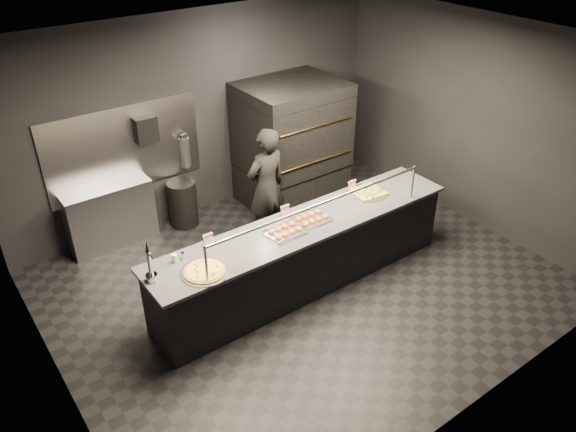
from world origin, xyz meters
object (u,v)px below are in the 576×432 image
object	(u,v)px
service_counter	(305,254)
prep_shelf	(111,216)
pizza_oven	(291,143)
slider_tray_a	(285,231)
towel_dispenser	(145,129)
fire_extinguisher	(185,152)
trash_bin	(183,203)
slider_tray_b	(312,219)
worker	(266,187)
beer_tap	(151,269)
round_pizza	(205,272)
square_pizza	(368,192)

from	to	relation	value
service_counter	prep_shelf	world-z (taller)	service_counter
pizza_oven	slider_tray_a	bearing A→B (deg)	-128.20
towel_dispenser	pizza_oven	bearing A→B (deg)	-13.14
fire_extinguisher	trash_bin	world-z (taller)	fire_extinguisher
prep_shelf	slider_tray_b	xyz separation A→B (m)	(1.70, -2.31, 0.50)
towel_dispenser	slider_tray_b	bearing A→B (deg)	-67.22
towel_dispenser	slider_tray_a	xyz separation A→B (m)	(0.58, -2.42, -0.60)
pizza_oven	slider_tray_b	bearing A→B (deg)	-120.11
worker	fire_extinguisher	bearing A→B (deg)	-69.65
prep_shelf	beer_tap	size ratio (longest dim) A/B	2.48
slider_tray_b	worker	distance (m)	1.14
prep_shelf	round_pizza	xyz separation A→B (m)	(0.15, -2.47, 0.49)
pizza_oven	slider_tray_b	size ratio (longest dim) A/B	4.17
pizza_oven	beer_tap	size ratio (longest dim) A/B	3.95
pizza_oven	service_counter	bearing A→B (deg)	-122.27
prep_shelf	fire_extinguisher	world-z (taller)	fire_extinguisher
towel_dispenser	trash_bin	size ratio (longest dim) A/B	0.50
square_pizza	round_pizza	bearing A→B (deg)	-174.51
round_pizza	slider_tray_b	bearing A→B (deg)	5.72
square_pizza	trash_bin	size ratio (longest dim) A/B	0.74
slider_tray_b	square_pizza	size ratio (longest dim) A/B	0.89
round_pizza	slider_tray_a	distance (m)	1.13
pizza_oven	slider_tray_a	xyz separation A→B (m)	(-1.52, -1.93, -0.02)
service_counter	prep_shelf	xyz separation A→B (m)	(-1.60, 2.32, -0.01)
fire_extinguisher	trash_bin	distance (m)	0.76
pizza_oven	prep_shelf	world-z (taller)	pizza_oven
towel_dispenser	beer_tap	size ratio (longest dim) A/B	0.72
slider_tray_b	slider_tray_a	bearing A→B (deg)	-174.72
pizza_oven	trash_bin	size ratio (longest dim) A/B	2.74
pizza_oven	square_pizza	distance (m)	1.81
pizza_oven	towel_dispenser	distance (m)	2.23
pizza_oven	prep_shelf	size ratio (longest dim) A/B	1.59
square_pizza	slider_tray_b	bearing A→B (deg)	-174.87
towel_dispenser	worker	distance (m)	1.82
towel_dispenser	square_pizza	distance (m)	3.11
beer_tap	worker	xyz separation A→B (m)	(2.16, 1.08, -0.21)
slider_tray_b	square_pizza	bearing A→B (deg)	5.13
slider_tray_b	square_pizza	xyz separation A→B (m)	(1.01, 0.09, -0.01)
towel_dispenser	prep_shelf	bearing A→B (deg)	-174.29
pizza_oven	square_pizza	size ratio (longest dim) A/B	3.71
pizza_oven	towel_dispenser	xyz separation A→B (m)	(-2.10, 0.49, 0.58)
fire_extinguisher	square_pizza	size ratio (longest dim) A/B	0.98
pizza_oven	prep_shelf	distance (m)	2.88
fire_extinguisher	slider_tray_a	bearing A→B (deg)	-89.32
fire_extinguisher	slider_tray_b	world-z (taller)	fire_extinguisher
pizza_oven	fire_extinguisher	bearing A→B (deg)	162.11
prep_shelf	fire_extinguisher	xyz separation A→B (m)	(1.25, 0.08, 0.61)
slider_tray_a	worker	bearing A→B (deg)	65.51
beer_tap	slider_tray_b	size ratio (longest dim) A/B	1.06
beer_tap	service_counter	bearing A→B (deg)	-1.76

